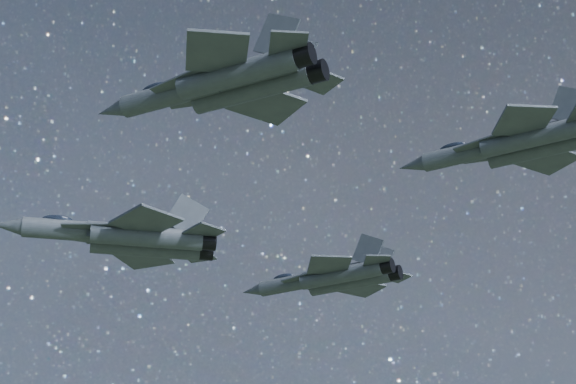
# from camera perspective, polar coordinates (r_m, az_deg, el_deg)

# --- Properties ---
(jet_lead) EXTENTS (18.94, 12.56, 4.82)m
(jet_lead) POSITION_cam_1_polar(r_m,az_deg,el_deg) (80.77, -9.45, -2.66)
(jet_lead) COLOR #363D43
(jet_left) EXTENTS (16.08, 10.83, 4.05)m
(jet_left) POSITION_cam_1_polar(r_m,az_deg,el_deg) (85.65, 2.69, -5.10)
(jet_left) COLOR #363D43
(jet_right) EXTENTS (16.87, 11.46, 4.24)m
(jet_right) POSITION_cam_1_polar(r_m,az_deg,el_deg) (60.44, -3.68, 6.49)
(jet_right) COLOR #363D43
(jet_slot) EXTENTS (16.14, 10.88, 4.07)m
(jet_slot) POSITION_cam_1_polar(r_m,az_deg,el_deg) (70.92, 13.61, 2.83)
(jet_slot) COLOR #363D43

